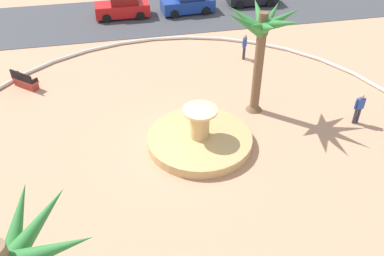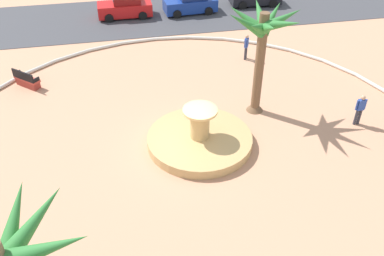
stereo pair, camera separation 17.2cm
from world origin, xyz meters
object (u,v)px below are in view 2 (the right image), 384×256
Objects in this scene: palm_tree_near_fountain at (263,35)px; bench_north at (27,81)px; fountain at (200,139)px; person_cyclist_photo at (360,108)px; person_pedestrian_stroll at (246,46)px; parked_car_leftmost at (125,7)px; parked_car_second at (191,3)px.

palm_tree_near_fountain reaches higher than bench_north.
person_cyclist_photo is at bearing 0.16° from fountain.
person_cyclist_photo reaches higher than bench_north.
fountain is 3.15× the size of bench_north.
bench_north is 0.94× the size of person_pedestrian_stroll.
bench_north is (-11.68, 4.80, -3.78)m from palm_tree_near_fountain.
parked_car_leftmost is at bearing 121.88° from person_cyclist_photo.
parked_car_second is (-5.08, 16.05, -0.14)m from person_cyclist_photo.
palm_tree_near_fountain reaches higher than parked_car_second.
person_cyclist_photo is 8.38m from person_pedestrian_stroll.
parked_car_second is (-0.59, 13.92, -3.34)m from palm_tree_near_fountain.
bench_north is 12.96m from person_pedestrian_stroll.
person_cyclist_photo is 1.01× the size of person_pedestrian_stroll.
parked_car_second is (11.09, 9.12, 0.43)m from bench_north.
bench_north is 14.37m from parked_car_second.
palm_tree_near_fountain reaches higher than person_pedestrian_stroll.
parked_car_leftmost is 4.98m from parked_car_second.
palm_tree_near_fountain reaches higher than person_cyclist_photo.
parked_car_second is (2.77, 16.07, 0.49)m from fountain.
bench_north is 0.37× the size of parked_car_second.
parked_car_leftmost reaches higher than person_pedestrian_stroll.
person_pedestrian_stroll reaches higher than bench_north.
person_pedestrian_stroll is at bearing -77.58° from parked_car_second.
person_pedestrian_stroll is 8.53m from parked_car_second.
bench_north is 0.93× the size of person_cyclist_photo.
person_pedestrian_stroll is at bearing 112.81° from person_cyclist_photo.
palm_tree_near_fountain is 15.47m from parked_car_leftmost.
parked_car_second is at bearing 39.43° from bench_north.
palm_tree_near_fountain is at bearing -87.57° from parked_car_second.
parked_car_second is at bearing 92.43° from palm_tree_near_fountain.
fountain is 5.53m from palm_tree_near_fountain.
bench_north is at bearing 140.13° from fountain.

